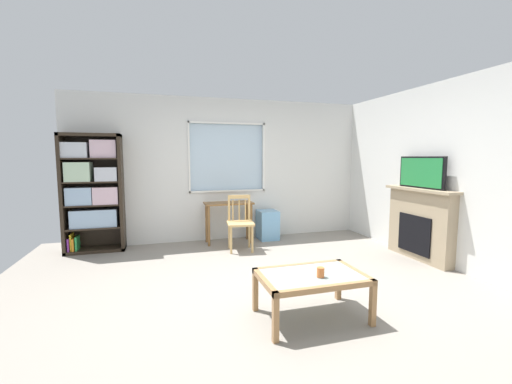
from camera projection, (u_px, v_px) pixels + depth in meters
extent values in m
cube|color=gray|center=(264.00, 289.00, 3.82)|extent=(6.34, 5.96, 0.02)
cube|color=silver|center=(223.00, 215.00, 6.14)|extent=(5.34, 0.12, 0.89)
cube|color=silver|center=(222.00, 111.00, 5.94)|extent=(5.34, 0.12, 0.43)
cube|color=silver|center=(128.00, 157.00, 5.56)|extent=(2.05, 0.12, 1.27)
cube|color=silver|center=(308.00, 157.00, 6.51)|extent=(1.90, 0.12, 1.27)
cube|color=silver|center=(227.00, 157.00, 6.06)|extent=(1.39, 0.02, 1.27)
cube|color=white|center=(228.00, 191.00, 6.06)|extent=(1.45, 0.06, 0.03)
cube|color=white|center=(227.00, 123.00, 5.92)|extent=(1.45, 0.06, 0.03)
cube|color=white|center=(189.00, 157.00, 5.79)|extent=(0.03, 0.06, 1.27)
cube|color=white|center=(263.00, 157.00, 6.19)|extent=(0.03, 0.06, 1.27)
cube|color=silver|center=(454.00, 174.00, 4.46)|extent=(0.12, 5.16, 2.58)
cube|color=#2D2319|center=(63.00, 194.00, 5.12)|extent=(0.05, 0.38, 1.89)
cube|color=#2D2319|center=(122.00, 192.00, 5.36)|extent=(0.05, 0.38, 1.89)
cube|color=#2D2319|center=(90.00, 135.00, 5.14)|extent=(0.90, 0.38, 0.05)
cube|color=#2D2319|center=(96.00, 249.00, 5.34)|extent=(0.90, 0.38, 0.05)
cube|color=#2D2319|center=(95.00, 192.00, 5.41)|extent=(0.90, 0.02, 1.89)
cube|color=#2D2319|center=(95.00, 227.00, 5.30)|extent=(0.85, 0.36, 0.02)
cube|color=#2D2319|center=(94.00, 205.00, 5.26)|extent=(0.85, 0.36, 0.02)
cube|color=#2D2319|center=(93.00, 182.00, 5.22)|extent=(0.85, 0.36, 0.02)
cube|color=#2D2319|center=(91.00, 159.00, 5.18)|extent=(0.85, 0.36, 0.02)
cube|color=#9EBCDB|center=(95.00, 218.00, 5.27)|extent=(0.69, 0.27, 0.28)
cube|color=#9EBCDB|center=(80.00, 196.00, 5.18)|extent=(0.37, 0.30, 0.28)
cube|color=beige|center=(107.00, 195.00, 5.29)|extent=(0.37, 0.32, 0.27)
cube|color=#B7D6B2|center=(79.00, 172.00, 5.14)|extent=(0.36, 0.32, 0.30)
cube|color=silver|center=(107.00, 174.00, 5.26)|extent=(0.32, 0.33, 0.22)
cube|color=silver|center=(75.00, 150.00, 5.09)|extent=(0.37, 0.30, 0.24)
cube|color=beige|center=(104.00, 149.00, 5.21)|extent=(0.38, 0.27, 0.28)
cube|color=purple|center=(70.00, 244.00, 5.20)|extent=(0.03, 0.28, 0.20)
cube|color=yellow|center=(72.00, 242.00, 5.20)|extent=(0.02, 0.23, 0.27)
cube|color=orange|center=(75.00, 244.00, 5.22)|extent=(0.03, 0.28, 0.20)
cube|color=green|center=(77.00, 243.00, 5.23)|extent=(0.03, 0.24, 0.22)
cube|color=brown|center=(229.00, 203.00, 5.79)|extent=(0.85, 0.38, 0.03)
cylinder|color=brown|center=(209.00, 226.00, 5.58)|extent=(0.04, 0.04, 0.70)
cylinder|color=brown|center=(251.00, 224.00, 5.80)|extent=(0.04, 0.04, 0.70)
cylinder|color=brown|center=(207.00, 223.00, 5.85)|extent=(0.04, 0.04, 0.70)
cylinder|color=brown|center=(247.00, 221.00, 6.07)|extent=(0.04, 0.04, 0.70)
cube|color=tan|center=(240.00, 223.00, 5.31)|extent=(0.46, 0.44, 0.04)
cylinder|color=tan|center=(231.00, 240.00, 5.15)|extent=(0.04, 0.04, 0.43)
cylinder|color=tan|center=(252.00, 239.00, 5.21)|extent=(0.04, 0.04, 0.43)
cylinder|color=tan|center=(229.00, 236.00, 5.47)|extent=(0.04, 0.04, 0.43)
cylinder|color=tan|center=(249.00, 235.00, 5.52)|extent=(0.04, 0.04, 0.43)
cylinder|color=tan|center=(229.00, 209.00, 5.42)|extent=(0.04, 0.04, 0.45)
cylinder|color=tan|center=(249.00, 208.00, 5.48)|extent=(0.04, 0.04, 0.45)
cube|color=tan|center=(239.00, 197.00, 5.42)|extent=(0.36, 0.08, 0.06)
cylinder|color=tan|center=(233.00, 210.00, 5.43)|extent=(0.02, 0.02, 0.35)
cylinder|color=tan|center=(239.00, 210.00, 5.45)|extent=(0.02, 0.02, 0.35)
cylinder|color=tan|center=(245.00, 210.00, 5.47)|extent=(0.02, 0.02, 0.35)
cube|color=#72ADDB|center=(268.00, 225.00, 6.09)|extent=(0.35, 0.40, 0.54)
cube|color=tan|center=(420.00, 225.00, 4.88)|extent=(0.18, 1.13, 1.03)
cube|color=black|center=(414.00, 234.00, 4.86)|extent=(0.03, 0.62, 0.57)
cube|color=tan|center=(421.00, 190.00, 4.81)|extent=(0.26, 1.23, 0.04)
cube|color=black|center=(422.00, 172.00, 4.79)|extent=(0.05, 0.83, 0.47)
cube|color=#237F3D|center=(420.00, 172.00, 4.78)|extent=(0.01, 0.78, 0.42)
cube|color=#8C9E99|center=(312.00, 275.00, 3.07)|extent=(0.88, 0.54, 0.02)
cube|color=#A37547|center=(327.00, 288.00, 2.79)|extent=(0.98, 0.05, 0.05)
cube|color=#A37547|center=(299.00, 266.00, 3.36)|extent=(0.98, 0.05, 0.05)
cube|color=#A37547|center=(264.00, 282.00, 2.94)|extent=(0.05, 0.64, 0.05)
cube|color=#A37547|center=(355.00, 271.00, 3.21)|extent=(0.05, 0.64, 0.05)
cube|color=#A37547|center=(276.00, 320.00, 2.68)|extent=(0.05, 0.05, 0.38)
cube|color=#A37547|center=(373.00, 306.00, 2.95)|extent=(0.05, 0.05, 0.38)
cube|color=#A37547|center=(255.00, 292.00, 3.25)|extent=(0.05, 0.05, 0.38)
cube|color=#A37547|center=(338.00, 282.00, 3.51)|extent=(0.05, 0.05, 0.38)
cylinder|color=orange|center=(321.00, 272.00, 2.98)|extent=(0.07, 0.07, 0.09)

